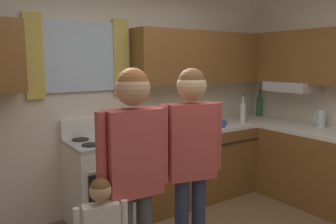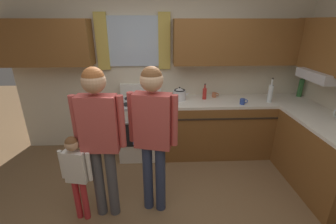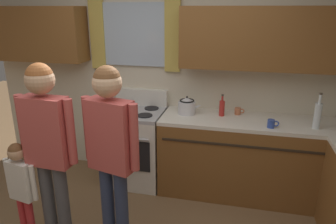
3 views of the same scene
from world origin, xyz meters
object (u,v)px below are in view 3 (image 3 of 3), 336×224
Objects in this scene: adult_holding_child at (47,139)px; bottle_sauce_red at (222,108)px; mug_cobalt_blue at (272,124)px; stovetop_kettle at (187,106)px; small_child at (21,184)px; stove_oven at (136,145)px; adult_in_plaid at (111,143)px; bottle_tall_clear at (318,115)px; cup_terracotta at (238,111)px.

bottle_sauce_red is at bearing 45.74° from adult_holding_child.
bottle_sauce_red is 0.58m from mug_cobalt_blue.
small_child is at bearing -130.49° from stovetop_kettle.
adult_in_plaid is at bearing -79.80° from stove_oven.
adult_holding_child is (-0.91, -1.32, 0.05)m from stovetop_kettle.
stovetop_kettle is 1.85m from small_child.
bottle_tall_clear is 1.35m from stovetop_kettle.
cup_terracotta is at bearing 54.98° from adult_in_plaid.
adult_holding_child reaches higher than stove_oven.
bottle_sauce_red is at bearing 2.54° from stovetop_kettle.
stovetop_kettle is at bearing 72.90° from adult_in_plaid.
stovetop_kettle is 0.17× the size of adult_in_plaid.
adult_in_plaid is 0.90m from small_child.
bottle_sauce_red reaches higher than stove_oven.
mug_cobalt_blue is 2.39m from small_child.
small_child is (-0.79, -0.12, -0.41)m from adult_in_plaid.
stove_oven is at bearing 100.20° from adult_in_plaid.
adult_holding_child is at bearing -103.42° from stove_oven.
bottle_sauce_red is at bearing 169.20° from bottle_tall_clear.
adult_holding_child is at bearing -136.13° from cup_terracotta.
adult_holding_child reaches higher than cup_terracotta.
cup_terracotta is at bearing 43.87° from adult_holding_child.
adult_in_plaid reaches higher than mug_cobalt_blue.
mug_cobalt_blue is at bearing -7.52° from stove_oven.
mug_cobalt_blue is at bearing 38.15° from adult_in_plaid.
adult_in_plaid reaches higher than small_child.
adult_in_plaid is at bearing -147.55° from bottle_tall_clear.
adult_in_plaid is (-1.29, -1.02, 0.10)m from mug_cobalt_blue.
mug_cobalt_blue is at bearing -26.97° from bottle_sauce_red.
cup_terracotta is 1.67m from adult_in_plaid.
adult_in_plaid is (-0.39, -1.26, 0.05)m from stovetop_kettle.
stovetop_kettle reaches higher than small_child.
adult_in_plaid is (-1.73, -1.10, 0.00)m from bottle_tall_clear.
adult_in_plaid is (-0.96, -1.37, 0.10)m from cup_terracotta.
stovetop_kettle is (-1.34, 0.16, -0.05)m from bottle_tall_clear.
bottle_sauce_red is at bearing -153.88° from cup_terracotta.
bottle_tall_clear is 1.34× the size of stovetop_kettle.
bottle_tall_clear is 0.97m from bottle_sauce_red.
bottle_tall_clear is 3.37× the size of cup_terracotta.
stove_oven is 9.58× the size of mug_cobalt_blue.
mug_cobalt_blue is at bearing -169.34° from bottle_tall_clear.
bottle_sauce_red is 1.87m from adult_holding_child.
bottle_tall_clear is 0.45m from mug_cobalt_blue.
mug_cobalt_blue is 0.49m from cup_terracotta.
stovetop_kettle is 0.27× the size of small_child.
bottle_tall_clear is 0.82m from cup_terracotta.
mug_cobalt_blue is (1.51, -0.20, 0.48)m from stove_oven.
cup_terracotta is 0.40× the size of stovetop_kettle.
bottle_tall_clear is at bearing 10.66° from mug_cobalt_blue.
adult_in_plaid reaches higher than stovetop_kettle.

